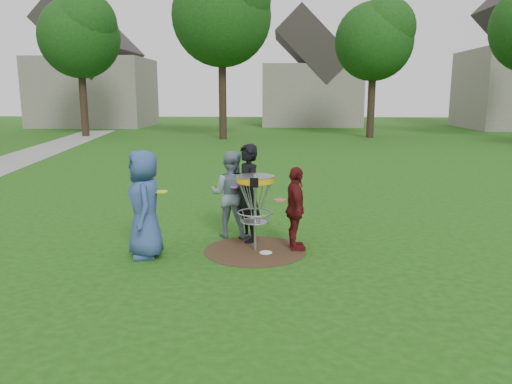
{
  "coord_description": "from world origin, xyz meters",
  "views": [
    {
      "loc": [
        0.42,
        -8.41,
        2.74
      ],
      "look_at": [
        0.0,
        0.3,
        1.0
      ],
      "focal_mm": 35.0,
      "sensor_mm": 36.0,
      "label": 1
    }
  ],
  "objects_px": {
    "player_blue": "(145,204)",
    "player_grey": "(231,194)",
    "player_black": "(247,193)",
    "player_maroon": "(296,209)",
    "disc_golf_basket": "(255,194)"
  },
  "relations": [
    {
      "from": "player_blue",
      "to": "player_maroon",
      "type": "relative_size",
      "value": 1.23
    },
    {
      "from": "player_blue",
      "to": "disc_golf_basket",
      "type": "bearing_deg",
      "value": 83.95
    },
    {
      "from": "player_black",
      "to": "player_maroon",
      "type": "xyz_separation_m",
      "value": [
        0.88,
        -0.5,
        -0.17
      ]
    },
    {
      "from": "player_blue",
      "to": "player_black",
      "type": "bearing_deg",
      "value": 103.23
    },
    {
      "from": "player_blue",
      "to": "player_grey",
      "type": "relative_size",
      "value": 1.09
    },
    {
      "from": "player_black",
      "to": "player_maroon",
      "type": "distance_m",
      "value": 1.02
    },
    {
      "from": "player_blue",
      "to": "disc_golf_basket",
      "type": "height_order",
      "value": "player_blue"
    },
    {
      "from": "player_blue",
      "to": "player_black",
      "type": "xyz_separation_m",
      "value": [
        1.66,
        1.0,
        0.0
      ]
    },
    {
      "from": "player_maroon",
      "to": "disc_golf_basket",
      "type": "bearing_deg",
      "value": 92.14
    },
    {
      "from": "player_grey",
      "to": "player_maroon",
      "type": "relative_size",
      "value": 1.12
    },
    {
      "from": "player_black",
      "to": "player_grey",
      "type": "distance_m",
      "value": 0.45
    },
    {
      "from": "player_blue",
      "to": "player_grey",
      "type": "bearing_deg",
      "value": 116.43
    },
    {
      "from": "player_blue",
      "to": "player_grey",
      "type": "distance_m",
      "value": 1.84
    },
    {
      "from": "player_maroon",
      "to": "player_blue",
      "type": "bearing_deg",
      "value": 93.87
    },
    {
      "from": "player_black",
      "to": "player_maroon",
      "type": "relative_size",
      "value": 1.23
    }
  ]
}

